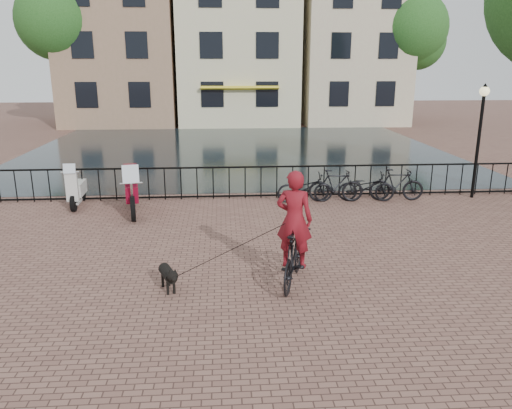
{
  "coord_description": "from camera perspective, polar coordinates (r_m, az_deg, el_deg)",
  "views": [
    {
      "loc": [
        -0.7,
        -7.22,
        4.1
      ],
      "look_at": [
        0.0,
        3.0,
        1.2
      ],
      "focal_mm": 35.0,
      "sensor_mm": 36.0,
      "label": 1
    }
  ],
  "objects": [
    {
      "name": "ground",
      "position": [
        8.33,
        1.45,
        -13.68
      ],
      "size": [
        100.0,
        100.0,
        0.0
      ],
      "primitive_type": "plane",
      "color": "brown",
      "rests_on": "ground"
    },
    {
      "name": "canal_water",
      "position": [
        24.87,
        -2.27,
        6.31
      ],
      "size": [
        20.0,
        20.0,
        0.0
      ],
      "primitive_type": "plane",
      "color": "black",
      "rests_on": "ground"
    },
    {
      "name": "railing",
      "position": [
        15.65,
        -1.25,
        2.53
      ],
      "size": [
        20.0,
        0.05,
        1.02
      ],
      "color": "black",
      "rests_on": "ground"
    },
    {
      "name": "canal_house_left",
      "position": [
        37.9,
        -15.07,
        18.78
      ],
      "size": [
        7.5,
        9.0,
        12.8
      ],
      "color": "#84694D",
      "rests_on": "ground"
    },
    {
      "name": "canal_house_mid",
      "position": [
        37.28,
        -2.18,
        18.56
      ],
      "size": [
        8.0,
        9.5,
        11.8
      ],
      "color": "beige",
      "rests_on": "ground"
    },
    {
      "name": "canal_house_right",
      "position": [
        38.42,
        10.55,
        19.37
      ],
      "size": [
        7.0,
        9.0,
        13.3
      ],
      "color": "#C0AA8F",
      "rests_on": "ground"
    },
    {
      "name": "tree_far_left",
      "position": [
        35.83,
        -21.85,
        18.95
      ],
      "size": [
        5.04,
        5.04,
        9.27
      ],
      "color": "black",
      "rests_on": "ground"
    },
    {
      "name": "tree_far_right",
      "position": [
        36.57,
        17.35,
        18.67
      ],
      "size": [
        4.76,
        4.76,
        8.76
      ],
      "color": "black",
      "rests_on": "ground"
    },
    {
      "name": "lamp_post",
      "position": [
        16.88,
        24.3,
        8.58
      ],
      "size": [
        0.3,
        0.3,
        3.45
      ],
      "color": "black",
      "rests_on": "ground"
    },
    {
      "name": "cyclist",
      "position": [
        9.43,
        4.36,
        -3.5
      ],
      "size": [
        1.11,
        1.98,
        2.61
      ],
      "rotation": [
        0.0,
        0.0,
        2.83
      ],
      "color": "black",
      "rests_on": "ground"
    },
    {
      "name": "dog",
      "position": [
        9.53,
        -10.03,
        -8.14
      ],
      "size": [
        0.53,
        0.84,
        0.54
      ],
      "rotation": [
        0.0,
        0.0,
        0.37
      ],
      "color": "black",
      "rests_on": "ground"
    },
    {
      "name": "motorcycle",
      "position": [
        14.5,
        -14.07,
        2.15
      ],
      "size": [
        0.93,
        2.28,
        1.59
      ],
      "rotation": [
        0.0,
        0.0,
        0.19
      ],
      "color": "maroon",
      "rests_on": "ground"
    },
    {
      "name": "scooter",
      "position": [
        15.68,
        -19.82,
        2.41
      ],
      "size": [
        0.52,
        1.57,
        1.44
      ],
      "rotation": [
        0.0,
        0.0,
        0.05
      ],
      "color": "beige",
      "rests_on": "ground"
    },
    {
      "name": "parked_bike_0",
      "position": [
        15.27,
        5.62,
        1.91
      ],
      "size": [
        1.74,
        0.67,
        0.9
      ],
      "primitive_type": "imported",
      "rotation": [
        0.0,
        0.0,
        1.61
      ],
      "color": "black",
      "rests_on": "ground"
    },
    {
      "name": "parked_bike_1",
      "position": [
        15.44,
        9.11,
        2.13
      ],
      "size": [
        1.7,
        0.6,
        1.0
      ],
      "primitive_type": "imported",
      "rotation": [
        0.0,
        0.0,
        1.49
      ],
      "color": "black",
      "rests_on": "ground"
    },
    {
      "name": "parked_bike_2",
      "position": [
        15.69,
        12.48,
        1.99
      ],
      "size": [
        1.77,
        0.79,
        0.9
      ],
      "primitive_type": "imported",
      "rotation": [
        0.0,
        0.0,
        1.46
      ],
      "color": "black",
      "rests_on": "ground"
    },
    {
      "name": "parked_bike_3",
      "position": [
        15.98,
        15.77,
        2.18
      ],
      "size": [
        1.7,
        0.61,
        1.0
      ],
      "primitive_type": "imported",
      "rotation": [
        0.0,
        0.0,
        1.48
      ],
      "color": "black",
      "rests_on": "ground"
    }
  ]
}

